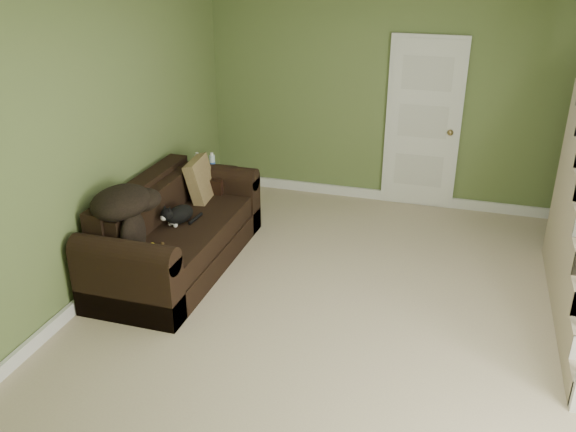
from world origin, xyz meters
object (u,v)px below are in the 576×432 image
Objects in this scene: sofa at (174,235)px; side_table at (209,197)px; cat at (179,215)px; banana at (152,248)px.

sofa is 2.54× the size of side_table.
sofa is at bearing -85.36° from side_table.
banana is at bearing -67.91° from cat.
side_table reaches higher than banana.
cat is 0.60m from banana.
banana is (0.10, -0.60, 0.17)m from sofa.
sofa reaches higher than side_table.
banana is at bearing -80.53° from sofa.
side_table is 1.06m from cat.
cat is at bearing -4.24° from sofa.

